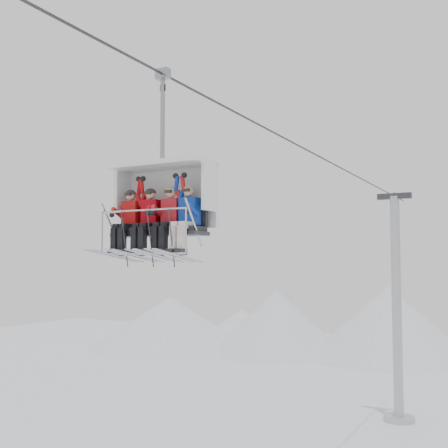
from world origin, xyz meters
The scene contains 8 objects.
ridgeline centered at (-1.58, 42.05, 2.84)m, with size 72.00×21.00×7.00m.
lift_tower_right centered at (0.00, 22.00, 5.78)m, with size 2.00×1.80×13.48m.
haul_cable centered at (0.00, 0.00, 13.30)m, with size 0.06×0.06×50.00m, color #323238.
chairlift_carrier centered at (0.00, -2.68, 10.65)m, with size 2.24×1.17×3.98m.
skier_far_left centered at (-0.74, -2.98, 10.18)m, with size 0.38×1.69×1.54m.
skier_center_left centered at (-0.22, -2.98, 10.18)m, with size 0.38×1.69×1.54m.
skier_center_right centered at (0.29, -2.98, 10.18)m, with size 0.38×1.69×1.54m.
skier_far_right centered at (0.72, -2.98, 10.18)m, with size 0.38×1.69×1.54m.
Camera 1 is at (6.64, -12.55, 9.26)m, focal length 45.00 mm.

